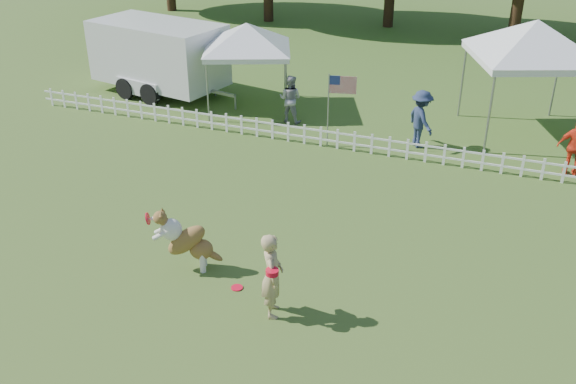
# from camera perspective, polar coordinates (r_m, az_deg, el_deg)

# --- Properties ---
(ground) EXTENTS (120.00, 120.00, 0.00)m
(ground) POSITION_cam_1_polar(r_m,az_deg,el_deg) (12.41, -2.10, -8.72)
(ground) COLOR #2D591C
(ground) RESTS_ON ground
(picket_fence) EXTENTS (22.00, 0.08, 0.60)m
(picket_fence) POSITION_cam_1_polar(r_m,az_deg,el_deg) (18.09, 6.69, 4.36)
(picket_fence) COLOR white
(picket_fence) RESTS_ON ground
(handler) EXTENTS (0.60, 0.71, 1.64)m
(handler) POSITION_cam_1_polar(r_m,az_deg,el_deg) (11.38, -1.42, -7.40)
(handler) COLOR tan
(handler) RESTS_ON ground
(dog) EXTENTS (1.36, 0.89, 1.33)m
(dog) POSITION_cam_1_polar(r_m,az_deg,el_deg) (12.81, -8.92, -4.25)
(dog) COLOR brown
(dog) RESTS_ON ground
(frisbee_on_turf) EXTENTS (0.26, 0.26, 0.02)m
(frisbee_on_turf) POSITION_cam_1_polar(r_m,az_deg,el_deg) (12.49, -4.56, -8.47)
(frisbee_on_turf) COLOR red
(frisbee_on_turf) RESTS_ON ground
(canopy_tent_left) EXTENTS (3.46, 3.46, 2.74)m
(canopy_tent_left) POSITION_cam_1_polar(r_m,az_deg,el_deg) (21.18, -3.58, 11.01)
(canopy_tent_left) COLOR white
(canopy_tent_left) RESTS_ON ground
(canopy_tent_right) EXTENTS (4.17, 4.17, 3.31)m
(canopy_tent_right) POSITION_cam_1_polar(r_m,az_deg,el_deg) (20.15, 20.55, 9.33)
(canopy_tent_right) COLOR white
(canopy_tent_right) RESTS_ON ground
(cargo_trailer) EXTENTS (6.09, 3.58, 2.51)m
(cargo_trailer) POSITION_cam_1_polar(r_m,az_deg,el_deg) (23.12, -11.40, 11.64)
(cargo_trailer) COLOR silver
(cargo_trailer) RESTS_ON ground
(flag_pole) EXTENTS (0.81, 0.27, 2.13)m
(flag_pole) POSITION_cam_1_polar(r_m,az_deg,el_deg) (18.21, 3.58, 7.24)
(flag_pole) COLOR gray
(flag_pole) RESTS_ON ground
(spectator_a) EXTENTS (0.74, 0.58, 1.50)m
(spectator_a) POSITION_cam_1_polar(r_m,az_deg,el_deg) (20.08, 0.19, 8.27)
(spectator_a) COLOR #97979C
(spectator_a) RESTS_ON ground
(spectator_b) EXTENTS (1.16, 1.22, 1.66)m
(spectator_b) POSITION_cam_1_polar(r_m,az_deg,el_deg) (18.59, 11.73, 6.37)
(spectator_b) COLOR #242F4D
(spectator_b) RESTS_ON ground
(spectator_c) EXTENTS (0.96, 0.47, 1.57)m
(spectator_c) POSITION_cam_1_polar(r_m,az_deg,el_deg) (18.09, 24.23, 3.72)
(spectator_c) COLOR red
(spectator_c) RESTS_ON ground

